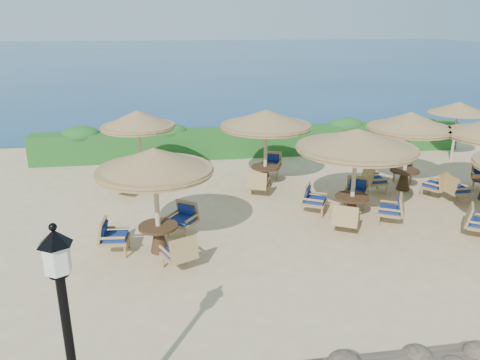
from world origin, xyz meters
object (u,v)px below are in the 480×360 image
extra_parasol (459,108)px  cafe_set_0 (155,179)px  cafe_set_5 (409,135)px  cafe_set_3 (139,132)px  cafe_set_1 (356,154)px  cafe_set_4 (266,128)px

extra_parasol → cafe_set_0: (-11.70, -6.23, -0.26)m
cafe_set_5 → cafe_set_3: bearing=169.3°
extra_parasol → cafe_set_5: cafe_set_5 is taller
cafe_set_0 → cafe_set_5: 8.73m
cafe_set_5 → cafe_set_1: bearing=-141.9°
extra_parasol → cafe_set_4: 8.35m
extra_parasol → cafe_set_1: (-6.27, -5.03, -0.23)m
cafe_set_5 → cafe_set_0: bearing=-157.9°
cafe_set_0 → cafe_set_4: (3.57, 4.38, 0.15)m
cafe_set_3 → cafe_set_4: size_ratio=0.91×
extra_parasol → cafe_set_1: bearing=-141.2°
cafe_set_1 → extra_parasol: bearing=38.8°
cafe_set_4 → cafe_set_5: same height
cafe_set_0 → cafe_set_1: 5.56m
extra_parasol → cafe_set_4: (-8.14, -1.85, -0.12)m
cafe_set_1 → cafe_set_5: bearing=38.1°
cafe_set_0 → cafe_set_5: bearing=22.1°
cafe_set_3 → cafe_set_4: 4.23m
cafe_set_1 → cafe_set_3: size_ratio=1.21×
cafe_set_4 → cafe_set_5: bearing=-13.7°
extra_parasol → cafe_set_3: bearing=-173.9°
cafe_set_0 → cafe_set_5: (8.09, 3.28, -0.01)m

